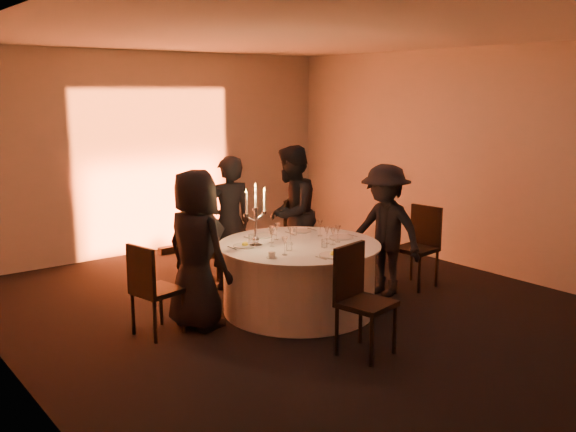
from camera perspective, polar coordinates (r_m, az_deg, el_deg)
floor at (r=7.30m, az=0.97°, el=-8.36°), size 7.00×7.00×0.00m
ceiling at (r=6.89m, az=1.06°, el=15.84°), size 7.00×7.00×0.00m
wall_back at (r=9.90m, az=-11.80°, el=5.52°), size 7.00×0.00×7.00m
wall_left at (r=5.60m, az=-23.72°, el=0.54°), size 0.00×7.00×7.00m
wall_right at (r=9.10m, az=15.98°, el=4.84°), size 0.00×7.00×7.00m
uplighter_fixture at (r=9.88m, az=-10.70°, el=-3.00°), size 0.25×0.12×0.10m
banquet_table at (r=7.18m, az=0.98°, el=-5.47°), size 1.80×1.80×0.77m
chair_left at (r=6.55m, az=-12.11°, el=-6.02°), size 0.49×0.49×0.95m
chair_back_left at (r=8.03m, az=-6.88°, el=-2.93°), size 0.46×0.46×0.88m
chair_back_right at (r=8.58m, az=-0.37°, el=-1.31°), size 0.61×0.61×1.03m
chair_right at (r=8.21m, az=11.67°, el=-2.21°), size 0.49×0.49×1.01m
chair_front at (r=6.04m, az=6.32°, el=-6.81°), size 0.53×0.53×1.03m
guest_left at (r=6.64m, az=-8.16°, el=-2.98°), size 0.69×0.90×1.66m
guest_back_left at (r=7.92m, az=-5.25°, el=-0.61°), size 0.65×0.47×1.66m
guest_back_right at (r=8.27m, az=0.27°, el=0.26°), size 1.07×1.02×1.74m
guest_right at (r=7.74m, az=8.60°, el=-1.26°), size 0.72×1.09×1.58m
plate_left at (r=6.97m, az=-3.84°, el=-2.57°), size 0.36×0.26×0.08m
plate_back_left at (r=7.41m, az=-2.48°, el=-1.79°), size 0.36×0.28×0.01m
plate_back_right at (r=7.66m, az=1.16°, el=-1.36°), size 0.35×0.25×0.01m
plate_right at (r=7.37m, az=4.75°, el=-1.90°), size 0.36×0.28×0.01m
plate_front at (r=6.57m, az=4.06°, el=-3.43°), size 0.36×0.30×0.08m
coffee_cup at (r=6.49m, az=-1.45°, el=-3.48°), size 0.11×0.11×0.07m
candelabra at (r=6.89m, az=-2.90°, el=-0.78°), size 0.29×0.14×0.70m
wine_glass_a at (r=7.05m, az=3.49°, el=-1.39°), size 0.07×0.07×0.19m
wine_glass_b at (r=7.01m, az=4.03°, el=-1.47°), size 0.07×0.07×0.19m
wine_glass_c at (r=7.08m, az=-1.49°, el=-1.32°), size 0.07×0.07×0.19m
wine_glass_d at (r=6.56m, az=-0.30°, el=-2.32°), size 0.07×0.07×0.19m
wine_glass_e at (r=6.91m, az=-1.45°, el=-1.64°), size 0.07×0.07×0.19m
wine_glass_f at (r=7.13m, az=4.46°, el=-1.26°), size 0.07×0.07×0.19m
wine_glass_g at (r=7.43m, az=2.87°, el=-0.74°), size 0.07×0.07×0.19m
wine_glass_h at (r=7.01m, az=0.24°, el=-1.44°), size 0.07×0.07×0.19m
wine_glass_i at (r=7.23m, az=-1.03°, el=-1.05°), size 0.07×0.07×0.19m
tumbler_a at (r=7.48m, az=0.57°, el=-1.36°), size 0.07×0.07×0.09m
tumbler_b at (r=6.91m, az=3.26°, el=-2.45°), size 0.07×0.07×0.09m
tumbler_c at (r=6.77m, az=0.10°, el=-2.71°), size 0.07×0.07×0.09m
tumbler_d at (r=7.12m, az=-3.27°, el=-2.03°), size 0.07×0.07×0.09m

